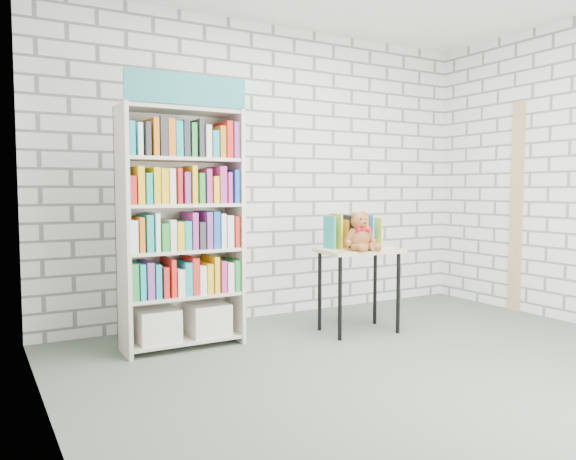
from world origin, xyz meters
TOP-DOWN VIEW (x-y plane):
  - ground at (0.00, 0.00)m, footprint 4.50×4.50m
  - room_shell at (0.00, 0.00)m, footprint 4.52×4.02m
  - bookshelf at (-1.16, 1.36)m, footprint 0.93×0.36m
  - display_table at (0.32, 1.05)m, footprint 0.72×0.53m
  - table_books at (0.33, 1.15)m, footprint 0.49×0.25m
  - teddy_bear at (0.26, 0.95)m, footprint 0.31×0.28m
  - door_trim at (2.23, 0.95)m, footprint 0.05×0.12m

SIDE VIEW (x-z plane):
  - ground at x=0.00m, z-range 0.00..0.00m
  - display_table at x=0.32m, z-range 0.26..0.99m
  - teddy_bear at x=0.26m, z-range 0.69..1.02m
  - table_books at x=0.33m, z-range 0.72..1.00m
  - bookshelf at x=-1.16m, z-range -0.09..1.99m
  - door_trim at x=2.23m, z-range 0.00..2.10m
  - room_shell at x=0.00m, z-range 0.38..3.19m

